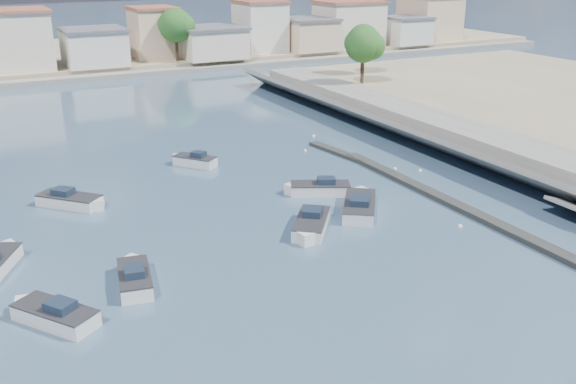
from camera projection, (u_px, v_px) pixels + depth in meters
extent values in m
plane|color=#344D69|center=(208.00, 124.00, 67.58)|extent=(400.00, 400.00, 0.00)
cube|color=slate|center=(535.00, 159.00, 52.79)|extent=(5.00, 90.00, 1.80)
cube|color=slate|center=(496.00, 167.00, 50.91)|extent=(4.17, 90.00, 2.86)
cube|color=black|center=(450.00, 202.00, 45.57)|extent=(1.00, 26.00, 0.35)
cube|color=black|center=(340.00, 153.00, 57.02)|extent=(2.00, 8.05, 0.30)
cube|color=gray|center=(100.00, 54.00, 110.64)|extent=(160.00, 40.00, 1.40)
cube|color=slate|center=(132.00, 75.00, 93.25)|extent=(160.00, 2.50, 0.80)
cube|color=beige|center=(12.00, 41.00, 90.03)|extent=(10.00, 9.00, 8.00)
cube|color=#99513D|center=(7.00, 10.00, 88.59)|extent=(10.60, 9.54, 0.35)
cube|color=silver|center=(94.00, 48.00, 94.48)|extent=(8.50, 8.50, 5.00)
cube|color=#595960|center=(92.00, 29.00, 93.55)|extent=(9.01, 9.01, 0.35)
cube|color=beige|center=(154.00, 34.00, 100.87)|extent=(6.50, 7.50, 7.50)
cube|color=#99513D|center=(152.00, 8.00, 99.51)|extent=(6.89, 7.95, 0.35)
cube|color=beige|center=(211.00, 43.00, 101.51)|extent=(9.50, 9.00, 4.50)
cube|color=#595960|center=(211.00, 27.00, 100.67)|extent=(10.07, 9.54, 0.35)
cube|color=silver|center=(260.00, 27.00, 107.73)|extent=(7.00, 8.00, 8.00)
cube|color=#99513D|center=(260.00, 1.00, 106.28)|extent=(7.42, 8.48, 0.35)
cube|color=beige|center=(307.00, 35.00, 110.04)|extent=(8.00, 9.00, 5.00)
cube|color=#595960|center=(308.00, 19.00, 109.12)|extent=(8.48, 9.54, 0.35)
cube|color=beige|center=(349.00, 24.00, 114.33)|extent=(10.50, 8.50, 7.50)
cube|color=#99513D|center=(349.00, 2.00, 112.97)|extent=(11.13, 9.01, 0.35)
cube|color=silver|center=(405.00, 31.00, 117.94)|extent=(7.50, 7.50, 4.50)
cube|color=#595960|center=(406.00, 17.00, 117.10)|extent=(7.95, 7.95, 0.35)
cube|color=beige|center=(429.00, 18.00, 123.29)|extent=(9.00, 9.50, 8.00)
cylinder|color=#38281E|center=(36.00, 57.00, 93.04)|extent=(0.44, 0.44, 2.93)
sphere|color=#22531B|center=(33.00, 36.00, 92.04)|extent=(4.16, 4.16, 4.16)
sphere|color=#22531B|center=(40.00, 38.00, 92.01)|extent=(3.12, 3.12, 3.12)
sphere|color=#22531B|center=(28.00, 36.00, 92.04)|extent=(2.86, 2.86, 2.86)
cylinder|color=#38281E|center=(177.00, 49.00, 98.24)|extent=(0.44, 0.44, 3.60)
sphere|color=#22531B|center=(176.00, 25.00, 97.01)|extent=(5.12, 5.12, 5.12)
sphere|color=#22531B|center=(183.00, 27.00, 96.98)|extent=(3.84, 3.84, 3.84)
sphere|color=#22531B|center=(169.00, 24.00, 97.01)|extent=(3.52, 3.52, 3.52)
cylinder|color=#38281E|center=(263.00, 42.00, 107.74)|extent=(0.44, 0.44, 3.15)
sphere|color=#22531B|center=(263.00, 23.00, 106.66)|extent=(4.48, 4.48, 4.48)
sphere|color=#22531B|center=(269.00, 25.00, 106.63)|extent=(3.36, 3.36, 3.36)
sphere|color=#22531B|center=(258.00, 22.00, 106.66)|extent=(3.08, 3.08, 3.08)
cylinder|color=#38281E|center=(347.00, 39.00, 113.90)|extent=(0.44, 0.44, 2.70)
sphere|color=#22531B|center=(347.00, 24.00, 112.97)|extent=(3.84, 3.84, 3.84)
sphere|color=#22531B|center=(352.00, 25.00, 112.95)|extent=(2.88, 2.88, 2.88)
sphere|color=#22531B|center=(343.00, 23.00, 112.97)|extent=(2.64, 2.64, 2.64)
cylinder|color=#38281E|center=(362.00, 70.00, 79.26)|extent=(0.44, 0.44, 3.15)
sphere|color=#22531B|center=(363.00, 44.00, 78.18)|extent=(4.48, 4.48, 4.48)
sphere|color=#22531B|center=(372.00, 46.00, 78.15)|extent=(3.36, 3.36, 3.36)
sphere|color=#22531B|center=(357.00, 43.00, 78.18)|extent=(3.08, 3.08, 3.08)
cylinder|color=#38281E|center=(362.00, 62.00, 86.02)|extent=(0.44, 0.44, 2.93)
sphere|color=#22531B|center=(363.00, 40.00, 85.02)|extent=(4.16, 4.16, 4.16)
sphere|color=#22531B|center=(370.00, 42.00, 84.99)|extent=(3.12, 3.12, 3.12)
sphere|color=#22531B|center=(357.00, 39.00, 85.02)|extent=(2.86, 2.86, 2.86)
cube|color=silver|center=(56.00, 317.00, 30.82)|extent=(3.84, 4.46, 1.00)
cube|color=silver|center=(28.00, 308.00, 31.61)|extent=(1.37, 1.37, 1.00)
cube|color=#262628|center=(54.00, 308.00, 30.65)|extent=(3.86, 4.48, 0.08)
cube|color=#1A2636|center=(60.00, 306.00, 30.38)|extent=(1.59, 1.65, 0.48)
cube|color=silver|center=(135.00, 281.00, 34.29)|extent=(2.35, 4.25, 1.00)
cube|color=silver|center=(133.00, 267.00, 35.83)|extent=(1.60, 1.60, 1.00)
cube|color=#262628|center=(134.00, 272.00, 34.11)|extent=(2.38, 4.26, 0.08)
cube|color=#1A2636|center=(134.00, 272.00, 33.67)|extent=(1.22, 1.37, 0.48)
cube|color=silver|center=(320.00, 190.00, 47.57)|extent=(4.64, 3.41, 1.00)
cube|color=silver|center=(295.00, 190.00, 47.53)|extent=(1.48, 1.48, 1.00)
cube|color=#262628|center=(320.00, 184.00, 47.39)|extent=(4.65, 3.44, 0.08)
cube|color=#1A2636|center=(326.00, 181.00, 47.32)|extent=(1.62, 1.50, 0.48)
cube|color=silver|center=(311.00, 225.00, 41.35)|extent=(4.28, 4.75, 1.00)
cube|color=silver|center=(307.00, 238.00, 39.55)|extent=(1.48, 1.48, 1.00)
cube|color=#262628|center=(312.00, 218.00, 41.18)|extent=(4.31, 4.78, 0.08)
cube|color=#1A2636|center=(313.00, 212.00, 41.51)|extent=(1.76, 1.79, 0.48)
cube|color=silver|center=(6.00, 253.00, 37.55)|extent=(1.60, 1.60, 1.00)
cube|color=silver|center=(195.00, 162.00, 53.96)|extent=(3.36, 3.71, 1.00)
cube|color=silver|center=(180.00, 160.00, 54.55)|extent=(1.13, 1.13, 1.00)
cube|color=#262628|center=(195.00, 157.00, 53.79)|extent=(3.38, 3.73, 0.08)
cube|color=#1A2636|center=(198.00, 154.00, 53.56)|extent=(1.37, 1.40, 0.48)
cube|color=silver|center=(70.00, 202.00, 45.25)|extent=(4.38, 4.47, 1.00)
cube|color=silver|center=(93.00, 205.00, 44.65)|extent=(1.24, 1.24, 1.00)
cube|color=#262628|center=(69.00, 195.00, 45.08)|extent=(4.40, 4.49, 0.08)
cube|color=#1A2636|center=(63.00, 192.00, 45.13)|extent=(1.71, 1.72, 0.48)
cube|color=silver|center=(359.00, 208.00, 44.18)|extent=(4.68, 5.40, 1.00)
cube|color=silver|center=(361.00, 197.00, 46.25)|extent=(1.65, 1.65, 1.00)
cube|color=#262628|center=(360.00, 201.00, 44.01)|extent=(4.71, 5.42, 0.08)
cube|color=#1A2636|center=(360.00, 201.00, 43.44)|extent=(1.93, 2.00, 0.48)
sphere|color=white|center=(460.00, 226.00, 41.80)|extent=(0.31, 0.31, 0.31)
sphere|color=white|center=(420.00, 171.00, 52.64)|extent=(0.31, 0.31, 0.31)
sphere|color=white|center=(395.00, 169.00, 53.13)|extent=(0.31, 0.31, 0.31)
sphere|color=white|center=(305.00, 151.00, 58.06)|extent=(0.31, 0.31, 0.31)
sphere|color=white|center=(314.00, 136.00, 62.73)|extent=(0.31, 0.31, 0.31)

